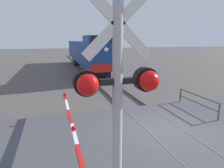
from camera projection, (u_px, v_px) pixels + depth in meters
ground_plane at (164, 132)px, 8.15m from camera, size 160.00×160.00×0.00m
rail_track_left at (148, 133)px, 7.93m from camera, size 0.08×80.00×0.15m
rail_track_right at (179, 128)px, 8.33m from camera, size 0.08×80.00×0.15m
road_surface at (164, 130)px, 8.13m from camera, size 36.00×5.85×0.14m
locomotive at (87, 53)px, 24.38m from camera, size 2.75×18.47×4.03m
crossing_signal at (118, 110)px, 2.74m from camera, size 1.18×0.33×4.38m
crossing_gate at (80, 167)px, 4.54m from camera, size 0.36×7.13×1.35m
guard_railing at (197, 101)px, 10.20m from camera, size 0.08×2.90×0.95m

